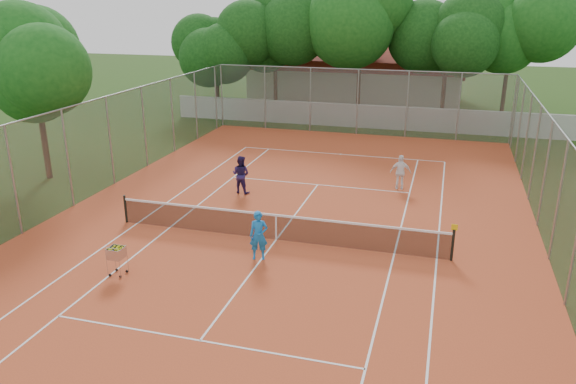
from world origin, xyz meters
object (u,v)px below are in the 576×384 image
(tennis_net, at_px, (276,227))
(player_near, at_px, (259,235))
(ball_hopper, at_px, (117,260))
(player_far_left, at_px, (241,174))
(clubhouse, at_px, (357,74))
(player_far_right, at_px, (401,172))

(tennis_net, height_order, player_near, player_near)
(player_near, bearing_deg, ball_hopper, -164.41)
(player_near, bearing_deg, player_far_left, 100.05)
(clubhouse, distance_m, player_far_right, 22.91)
(tennis_net, height_order, ball_hopper, ball_hopper)
(player_near, bearing_deg, player_far_right, 50.62)
(tennis_net, bearing_deg, ball_hopper, -135.11)
(player_far_right, bearing_deg, clubhouse, -80.58)
(player_far_left, height_order, player_far_right, player_far_left)
(player_near, distance_m, player_far_right, 9.21)
(player_far_left, relative_size, player_far_right, 1.06)
(player_far_right, bearing_deg, ball_hopper, 50.06)
(ball_hopper, bearing_deg, player_far_left, 79.52)
(player_near, height_order, ball_hopper, player_near)
(player_far_left, relative_size, ball_hopper, 1.66)
(tennis_net, xyz_separation_m, player_far_left, (-2.96, 4.42, 0.34))
(player_near, relative_size, player_far_right, 1.05)
(player_far_left, xyz_separation_m, player_far_right, (6.60, 2.41, -0.05))
(tennis_net, relative_size, player_far_left, 7.18)
(tennis_net, relative_size, player_far_right, 7.63)
(player_near, distance_m, player_far_left, 6.66)
(player_far_right, distance_m, ball_hopper, 13.08)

